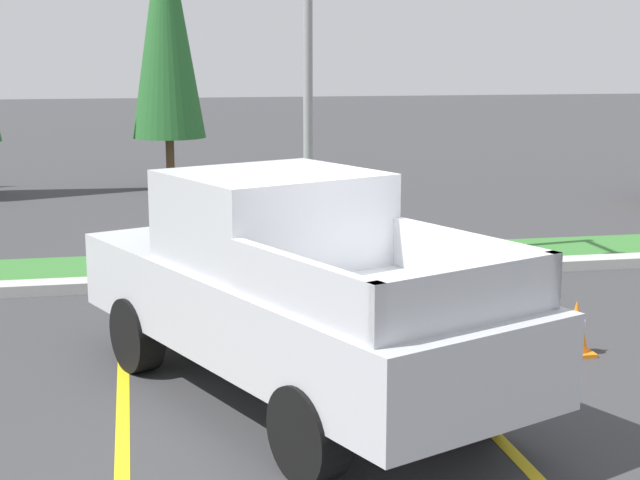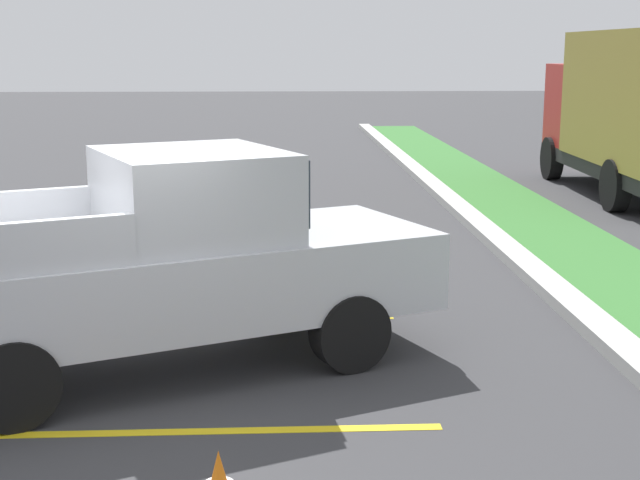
{
  "view_description": "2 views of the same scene",
  "coord_description": "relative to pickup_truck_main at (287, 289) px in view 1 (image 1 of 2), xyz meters",
  "views": [
    {
      "loc": [
        -1.95,
        -7.94,
        3.19
      ],
      "look_at": [
        -0.21,
        0.82,
        1.42
      ],
      "focal_mm": 53.61,
      "sensor_mm": 36.0,
      "label": 1
    },
    {
      "loc": [
        7.87,
        1.52,
        3.03
      ],
      "look_at": [
        -0.75,
        1.94,
        1.21
      ],
      "focal_mm": 50.87,
      "sensor_mm": 36.0,
      "label": 2
    }
  ],
  "objects": [
    {
      "name": "parking_line_near",
      "position": [
        -1.53,
        -0.05,
        -1.04
      ],
      "size": [
        0.12,
        4.8,
        0.01
      ],
      "primitive_type": "cube",
      "color": "yellow",
      "rests_on": "ground"
    },
    {
      "name": "traffic_cone",
      "position": [
        3.22,
        0.65,
        -0.75
      ],
      "size": [
        0.36,
        0.36,
        0.6
      ],
      "color": "orange",
      "rests_on": "ground"
    },
    {
      "name": "ground_plane",
      "position": [
        0.58,
        -0.5,
        -1.04
      ],
      "size": [
        120.0,
        120.0,
        0.0
      ],
      "primitive_type": "plane",
      "color": "#38383A"
    },
    {
      "name": "parking_line_far",
      "position": [
        1.57,
        -0.05,
        -1.04
      ],
      "size": [
        0.12,
        4.8,
        0.01
      ],
      "primitive_type": "cube",
      "color": "yellow",
      "rests_on": "ground"
    },
    {
      "name": "pickup_truck_main",
      "position": [
        0.0,
        0.0,
        0.0
      ],
      "size": [
        3.82,
        5.53,
        2.1
      ],
      "color": "black",
      "rests_on": "ground"
    },
    {
      "name": "cypress_tree_center",
      "position": [
        -0.46,
        14.41,
        2.85
      ],
      "size": [
        1.72,
        1.72,
        6.61
      ],
      "color": "brown",
      "rests_on": "ground"
    },
    {
      "name": "curb_strip",
      "position": [
        0.58,
        4.5,
        -0.97
      ],
      "size": [
        56.0,
        0.4,
        0.15
      ],
      "primitive_type": "cube",
      "color": "#B2B2AD",
      "rests_on": "ground"
    },
    {
      "name": "grass_median",
      "position": [
        0.58,
        5.6,
        -1.01
      ],
      "size": [
        56.0,
        1.8,
        0.06
      ],
      "primitive_type": "cube",
      "color": "#387533",
      "rests_on": "ground"
    }
  ]
}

